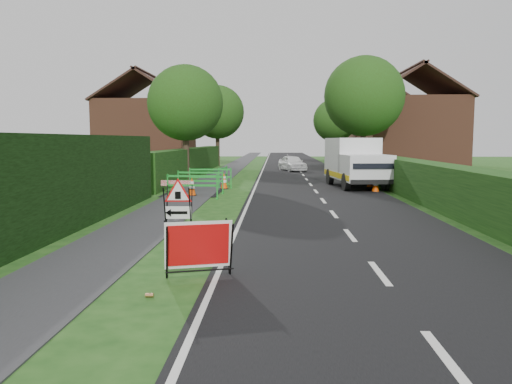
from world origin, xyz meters
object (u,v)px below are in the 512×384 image
object	(u,v)px
red_rect_sign	(199,246)
triangle_sign	(177,201)
hatchback_car	(292,163)
works_van	(355,161)

from	to	relation	value
red_rect_sign	triangle_sign	distance (m)	4.23
red_rect_sign	hatchback_car	world-z (taller)	hatchback_car
red_rect_sign	hatchback_car	bearing A→B (deg)	69.17
works_van	hatchback_car	size ratio (longest dim) A/B	1.59
works_van	triangle_sign	bearing A→B (deg)	-123.65
hatchback_car	red_rect_sign	bearing A→B (deg)	-111.68
triangle_sign	works_van	size ratio (longest dim) A/B	0.21
triangle_sign	red_rect_sign	bearing A→B (deg)	-75.99
works_van	hatchback_car	xyz separation A→B (m)	(-2.71, 12.82, -0.70)
red_rect_sign	works_van	xyz separation A→B (m)	(5.29, 16.67, 0.74)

